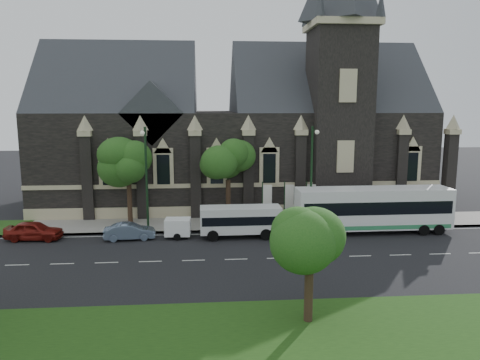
{
  "coord_description": "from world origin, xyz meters",
  "views": [
    {
      "loc": [
        0.88,
        -30.84,
        10.86
      ],
      "look_at": [
        3.75,
        6.0,
        4.69
      ],
      "focal_mm": 34.17,
      "sensor_mm": 36.0,
      "label": 1
    }
  ],
  "objects": [
    {
      "name": "banner_flag_right",
      "position": [
        10.29,
        9.0,
        2.38
      ],
      "size": [
        0.9,
        0.1,
        4.0
      ],
      "color": "black",
      "rests_on": "ground"
    },
    {
      "name": "tree_park_east",
      "position": [
        6.18,
        -9.32,
        4.62
      ],
      "size": [
        3.4,
        3.4,
        6.28
      ],
      "color": "black",
      "rests_on": "ground"
    },
    {
      "name": "shuttle_bus",
      "position": [
        3.77,
        5.48,
        1.48
      ],
      "size": [
        6.62,
        2.41,
        2.55
      ],
      "rotation": [
        0.0,
        0.0,
        0.01
      ],
      "color": "silver",
      "rests_on": "ground"
    },
    {
      "name": "tour_coach",
      "position": [
        15.12,
        6.05,
        2.07
      ],
      "size": [
        13.13,
        3.12,
        3.82
      ],
      "rotation": [
        0.0,
        0.0,
        0.01
      ],
      "color": "white",
      "rests_on": "ground"
    },
    {
      "name": "ground",
      "position": [
        0.0,
        0.0,
        0.0
      ],
      "size": [
        160.0,
        160.0,
        0.0
      ],
      "primitive_type": "plane",
      "color": "black",
      "rests_on": "ground"
    },
    {
      "name": "street_lamp_mid",
      "position": [
        -4.0,
        7.09,
        5.11
      ],
      "size": [
        0.36,
        1.88,
        9.0
      ],
      "color": "black",
      "rests_on": "ground"
    },
    {
      "name": "tree_walk_left",
      "position": [
        -5.8,
        10.7,
        5.73
      ],
      "size": [
        3.91,
        3.91,
        7.64
      ],
      "color": "black",
      "rests_on": "ground"
    },
    {
      "name": "sedan",
      "position": [
        -5.27,
        5.48,
        0.67
      ],
      "size": [
        4.19,
        1.79,
        1.34
      ],
      "primitive_type": "imported",
      "rotation": [
        0.0,
        0.0,
        1.66
      ],
      "color": "slate",
      "rests_on": "ground"
    },
    {
      "name": "car_far_red",
      "position": [
        -12.96,
        5.98,
        0.76
      ],
      "size": [
        4.59,
        2.1,
        1.53
      ],
      "primitive_type": "imported",
      "rotation": [
        0.0,
        0.0,
        1.5
      ],
      "color": "maroon",
      "rests_on": "ground"
    },
    {
      "name": "box_trailer",
      "position": [
        -1.39,
        5.66,
        0.9
      ],
      "size": [
        3.01,
        1.77,
        1.59
      ],
      "rotation": [
        0.0,
        0.0,
        -0.04
      ],
      "color": "white",
      "rests_on": "ground"
    },
    {
      "name": "tree_walk_right",
      "position": [
        3.21,
        10.71,
        5.82
      ],
      "size": [
        4.08,
        4.08,
        7.8
      ],
      "color": "black",
      "rests_on": "ground"
    },
    {
      "name": "museum",
      "position": [
        5.12,
        18.78,
        8.17
      ],
      "size": [
        40.0,
        17.7,
        29.9
      ],
      "color": "black",
      "rests_on": "ground"
    },
    {
      "name": "sidewalk",
      "position": [
        0.0,
        9.5,
        0.07
      ],
      "size": [
        80.0,
        5.0,
        0.15
      ],
      "primitive_type": "cube",
      "color": "gray",
      "rests_on": "ground"
    },
    {
      "name": "banner_flag_left",
      "position": [
        6.29,
        9.0,
        2.38
      ],
      "size": [
        0.9,
        0.1,
        4.0
      ],
      "color": "black",
      "rests_on": "ground"
    },
    {
      "name": "street_lamp_near",
      "position": [
        10.0,
        7.09,
        5.11
      ],
      "size": [
        0.36,
        1.88,
        9.0
      ],
      "color": "black",
      "rests_on": "ground"
    },
    {
      "name": "banner_flag_center",
      "position": [
        8.29,
        9.0,
        2.38
      ],
      "size": [
        0.9,
        0.1,
        4.0
      ],
      "color": "black",
      "rests_on": "ground"
    }
  ]
}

